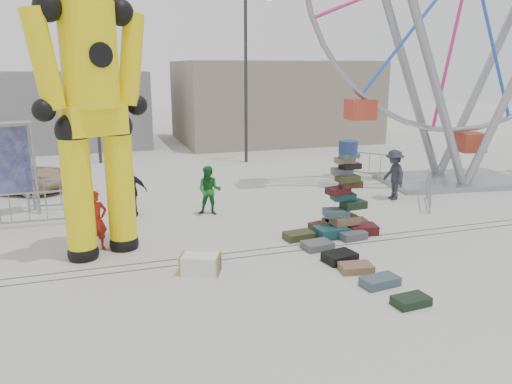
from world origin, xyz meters
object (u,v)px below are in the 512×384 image
object	(u,v)px
barricade_dummy_c	(61,194)
barricade_wheel_back	(369,165)
pedestrian_black	(131,191)
pedestrian_red	(97,221)
pedestrian_grey	(394,175)
suitcase_tower	(344,208)
lamp_post_left	(96,71)
lamp_post_right	(248,71)
crash_test_dummy	(93,98)
parked_suv	(12,176)
steamer_trunk	(200,264)
pedestrian_green	(209,191)
barricade_dummy_b	(29,209)
barricade_wheel_front	(429,190)

from	to	relation	value
barricade_dummy_c	barricade_wheel_back	size ratio (longest dim) A/B	1.00
barricade_wheel_back	pedestrian_black	bearing A→B (deg)	-113.78
pedestrian_red	pedestrian_black	world-z (taller)	pedestrian_black
barricade_dummy_c	pedestrian_grey	world-z (taller)	pedestrian_grey
suitcase_tower	barricade_dummy_c	world-z (taller)	suitcase_tower
lamp_post_left	pedestrian_grey	xyz separation A→B (m)	(9.82, -10.62, -3.58)
pedestrian_red	lamp_post_right	bearing A→B (deg)	29.22
crash_test_dummy	barricade_dummy_c	xyz separation A→B (m)	(-1.24, 4.63, -3.40)
parked_suv	pedestrian_black	bearing A→B (deg)	-114.91
barricade_wheel_back	suitcase_tower	bearing A→B (deg)	-74.73
steamer_trunk	pedestrian_grey	distance (m)	9.17
lamp_post_right	pedestrian_black	distance (m)	10.74
lamp_post_right	crash_test_dummy	size ratio (longest dim) A/B	1.07
barricade_wheel_back	pedestrian_green	xyz separation A→B (m)	(-7.85, -3.35, 0.25)
crash_test_dummy	barricade_wheel_back	distance (m)	13.13
pedestrian_red	pedestrian_black	size ratio (longest dim) A/B	0.96
barricade_dummy_b	pedestrian_grey	world-z (taller)	pedestrian_grey
pedestrian_black	crash_test_dummy	bearing A→B (deg)	81.73
pedestrian_grey	barricade_wheel_front	bearing A→B (deg)	31.98
lamp_post_right	crash_test_dummy	bearing A→B (deg)	-123.59
lamp_post_right	barricade_wheel_front	distance (m)	11.11
steamer_trunk	pedestrian_green	size ratio (longest dim) A/B	0.57
steamer_trunk	pedestrian_green	world-z (taller)	pedestrian_green
lamp_post_left	barricade_dummy_c	distance (m)	9.38
lamp_post_right	pedestrian_grey	distance (m)	9.75
lamp_post_right	suitcase_tower	world-z (taller)	lamp_post_right
barricade_wheel_front	parked_suv	world-z (taller)	parked_suv
lamp_post_right	lamp_post_left	bearing A→B (deg)	164.05
crash_test_dummy	steamer_trunk	xyz separation A→B (m)	(2.10, -2.00, -3.73)
crash_test_dummy	barricade_wheel_back	size ratio (longest dim) A/B	3.74
suitcase_tower	barricade_wheel_back	size ratio (longest dim) A/B	1.35
pedestrian_green	steamer_trunk	bearing A→B (deg)	-83.62
barricade_wheel_front	pedestrian_red	size ratio (longest dim) A/B	1.24
suitcase_tower	barricade_wheel_back	bearing A→B (deg)	56.17
barricade_wheel_front	suitcase_tower	bearing A→B (deg)	145.54
pedestrian_black	parked_suv	xyz separation A→B (m)	(-4.11, 4.82, -0.22)
barricade_dummy_c	pedestrian_green	size ratio (longest dim) A/B	1.25
parked_suv	pedestrian_red	bearing A→B (deg)	-134.00
pedestrian_grey	steamer_trunk	bearing A→B (deg)	-58.77
lamp_post_left	barricade_wheel_back	distance (m)	13.61
lamp_post_left	crash_test_dummy	xyz separation A→B (m)	(-0.31, -13.00, -0.54)
barricade_dummy_b	barricade_dummy_c	bearing A→B (deg)	65.92
pedestrian_grey	parked_suv	bearing A→B (deg)	-110.16
pedestrian_black	pedestrian_grey	bearing A→B (deg)	-175.78
crash_test_dummy	barricade_wheel_back	bearing A→B (deg)	5.16
barricade_dummy_c	pedestrian_grey	xyz separation A→B (m)	(11.36, -2.25, 0.36)
barricade_dummy_b	barricade_wheel_back	xyz separation A→B (m)	(13.28, 2.94, 0.00)
barricade_wheel_front	pedestrian_red	bearing A→B (deg)	128.56
pedestrian_green	pedestrian_grey	world-z (taller)	pedestrian_grey
lamp_post_right	parked_suv	xyz separation A→B (m)	(-10.45, -3.05, -3.87)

